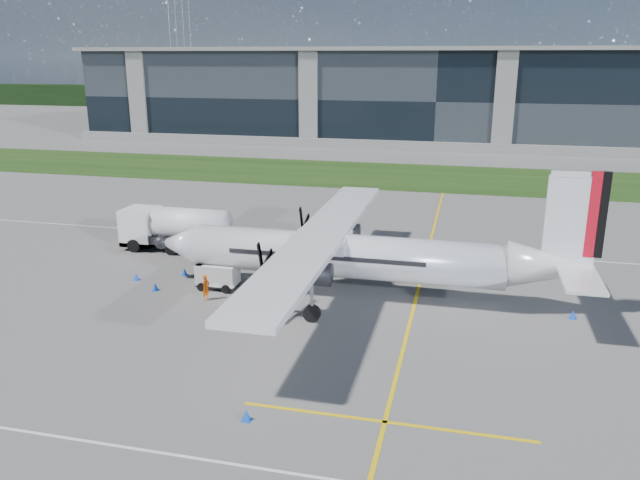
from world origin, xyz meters
The scene contains 16 objects.
ground centered at (0.00, 40.00, 0.00)m, with size 400.00×400.00×0.00m, color #615F5C.
grass_strip centered at (0.00, 48.00, 0.02)m, with size 400.00×18.00×0.04m, color #18350E.
terminal_building centered at (0.00, 80.00, 7.50)m, with size 120.00×20.00×15.00m, color black.
tree_line centered at (0.00, 140.00, 3.00)m, with size 400.00×6.00×6.00m, color black.
pylon_west centered at (-80.00, 150.00, 15.00)m, with size 9.00×4.60×30.00m, color gray, non-canonical shape.
yellow_taxiway_centerline centered at (3.00, 10.00, 0.01)m, with size 0.20×70.00×0.01m, color yellow.
turboprop_aircraft centered at (-0.35, 7.22, 4.16)m, with size 26.73×27.72×8.32m, color silver, non-canonical shape.
fuel_tanker_truck centered at (-16.21, 13.49, 1.65)m, with size 8.79×2.86×3.30m, color silver, non-canonical shape.
baggage_tug centered at (-9.41, 6.58, 0.81)m, with size 2.71×1.63×1.63m, color white, non-canonical shape.
ground_crew_person centered at (-9.33, 4.56, 0.91)m, with size 0.74×0.53×1.81m, color #F25907.
safety_cone_stbdwing centered at (-3.20, 21.28, 0.25)m, with size 0.36×0.36×0.50m, color blue.
safety_cone_portwing centered at (-2.47, -7.20, 0.25)m, with size 0.36×0.36×0.50m, color blue.
safety_cone_tail centered at (11.85, 6.79, 0.25)m, with size 0.36×0.36×0.50m, color blue.
safety_cone_nose_port centered at (-13.10, 5.26, 0.25)m, with size 0.36×0.36×0.50m, color blue.
safety_cone_nose_stbd centered at (-12.54, 8.30, 0.25)m, with size 0.36×0.36×0.50m, color blue.
safety_cone_fwd centered at (-15.23, 6.70, 0.25)m, with size 0.36×0.36×0.50m, color blue.
Camera 1 is at (5.64, -28.02, 14.18)m, focal length 35.00 mm.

